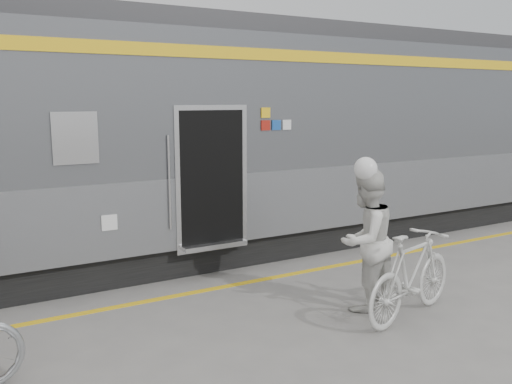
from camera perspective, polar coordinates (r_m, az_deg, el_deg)
ground at (r=6.33m, az=3.04°, el=-16.13°), size 90.00×90.00×0.00m
train at (r=9.10m, az=-21.49°, el=4.61°), size 24.00×3.17×4.10m
safety_strip at (r=8.08m, az=-5.33°, el=-10.25°), size 24.00×0.12×0.01m
woman at (r=7.29m, az=11.43°, el=-4.99°), size 1.06×0.91×1.87m
bicycle_right at (r=7.21m, az=16.05°, el=-8.39°), size 1.96×0.99×1.13m
helmet_woman at (r=7.09m, az=11.72°, el=3.51°), size 0.30×0.30×0.30m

